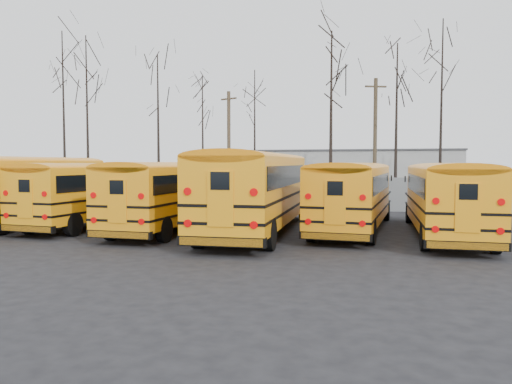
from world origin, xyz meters
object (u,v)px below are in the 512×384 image
(bus_a, at_px, (32,184))
(utility_pole_left, at_px, (229,146))
(bus_d, at_px, (257,185))
(bus_e, at_px, (353,191))
(utility_pole_right, at_px, (375,139))
(bus_b, at_px, (101,188))
(bus_c, at_px, (175,190))
(bus_f, at_px, (446,193))

(bus_a, height_order, utility_pole_left, utility_pole_left)
(bus_d, bearing_deg, bus_e, 22.03)
(bus_d, relative_size, utility_pole_right, 1.34)
(bus_b, distance_m, utility_pole_left, 14.36)
(bus_a, bearing_deg, bus_c, -6.56)
(bus_c, height_order, bus_f, bus_c)
(bus_c, relative_size, bus_e, 1.00)
(bus_c, height_order, bus_d, bus_d)
(bus_a, xyz_separation_m, bus_f, (18.37, 0.49, -0.18))
(utility_pole_left, relative_size, utility_pole_right, 0.88)
(bus_e, height_order, utility_pole_right, utility_pole_right)
(bus_b, height_order, bus_e, bus_e)
(bus_b, relative_size, bus_d, 0.87)
(bus_a, distance_m, utility_pole_right, 23.69)
(bus_a, height_order, utility_pole_right, utility_pole_right)
(bus_e, xyz_separation_m, utility_pole_left, (-9.87, 13.01, 2.38))
(bus_a, relative_size, bus_c, 1.10)
(bus_c, distance_m, utility_pole_left, 14.93)
(bus_f, xyz_separation_m, utility_pole_left, (-13.42, 13.82, 2.39))
(bus_e, distance_m, utility_pole_left, 16.50)
(utility_pole_left, bearing_deg, bus_d, -44.22)
(bus_e, distance_m, utility_pole_right, 17.07)
(bus_f, bearing_deg, bus_c, -178.45)
(bus_b, distance_m, bus_c, 3.91)
(bus_a, distance_m, bus_e, 14.87)
(utility_pole_right, bearing_deg, bus_a, -152.06)
(utility_pole_right, bearing_deg, bus_f, -101.63)
(bus_b, bearing_deg, bus_c, -3.60)
(bus_f, xyz_separation_m, utility_pole_right, (-3.36, 17.63, 2.95))
(bus_c, relative_size, bus_d, 0.87)
(bus_b, xyz_separation_m, utility_pole_right, (11.44, 17.89, 2.95))
(bus_b, bearing_deg, utility_pole_right, 60.26)
(bus_e, height_order, bus_f, bus_e)
(bus_f, height_order, utility_pole_right, utility_pole_right)
(bus_c, xyz_separation_m, bus_e, (7.36, 1.51, -0.01))
(bus_c, xyz_separation_m, bus_d, (3.70, -0.23, 0.24))
(bus_b, bearing_deg, utility_pole_left, 87.27)
(utility_pole_right, bearing_deg, bus_d, -124.15)
(bus_f, height_order, utility_pole_left, utility_pole_left)
(bus_d, relative_size, utility_pole_left, 1.52)
(bus_a, relative_size, bus_e, 1.10)
(bus_c, height_order, utility_pole_left, utility_pole_left)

